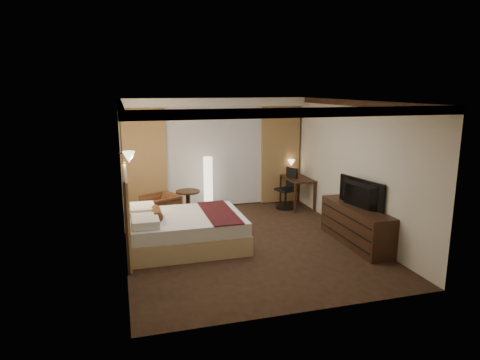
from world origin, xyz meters
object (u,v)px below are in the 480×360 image
object	(u,v)px
desk	(297,192)
office_chair	(286,188)
bed	(186,231)
side_table	(188,204)
armchair	(161,207)
floor_lamp	(208,185)
television	(357,189)
dresser	(356,225)

from	to	relation	value
desk	office_chair	xyz separation A→B (m)	(-0.32, -0.05, 0.13)
bed	side_table	size ratio (longest dim) A/B	3.44
armchair	bed	bearing A→B (deg)	-14.22
office_chair	floor_lamp	bearing A→B (deg)	156.37
bed	desk	bearing A→B (deg)	32.55
desk	television	distance (m)	2.81
side_table	television	world-z (taller)	television
side_table	office_chair	size ratio (longest dim) A/B	0.61
bed	floor_lamp	world-z (taller)	floor_lamp
side_table	bed	bearing A→B (deg)	-100.11
desk	television	world-z (taller)	television
bed	television	size ratio (longest dim) A/B	1.83
floor_lamp	side_table	bearing A→B (deg)	-157.09
armchair	side_table	xyz separation A→B (m)	(0.66, 0.31, -0.05)
office_chair	bed	bearing A→B (deg)	-163.27
dresser	armchair	bearing A→B (deg)	146.07
armchair	dresser	xyz separation A→B (m)	(3.45, -2.32, 0.01)
side_table	floor_lamp	size ratio (longest dim) A/B	0.45
armchair	office_chair	size ratio (longest dim) A/B	0.70
television	office_chair	bearing A→B (deg)	-4.13
bed	desk	world-z (taller)	desk
side_table	floor_lamp	xyz separation A→B (m)	(0.52, 0.22, 0.37)
office_chair	dresser	distance (m)	2.70
bed	office_chair	xyz separation A→B (m)	(2.76, 1.92, 0.20)
office_chair	side_table	bearing A→B (deg)	162.80
side_table	office_chair	distance (m)	2.44
bed	armchair	bearing A→B (deg)	101.50
side_table	office_chair	bearing A→B (deg)	0.84
office_chair	television	xyz separation A→B (m)	(0.34, -2.67, 0.56)
floor_lamp	television	bearing A→B (deg)	-51.83
side_table	desk	size ratio (longest dim) A/B	0.57
side_table	desk	distance (m)	2.75
bed	television	distance (m)	3.28
desk	dresser	bearing A→B (deg)	-88.95
floor_lamp	dresser	size ratio (longest dim) A/B	0.71
armchair	office_chair	xyz separation A→B (m)	(3.08, 0.34, 0.15)
bed	armchair	xyz separation A→B (m)	(-0.32, 1.57, 0.05)
bed	floor_lamp	xyz separation A→B (m)	(0.86, 2.10, 0.37)
desk	armchair	bearing A→B (deg)	-173.40
side_table	armchair	bearing A→B (deg)	-154.83
floor_lamp	dresser	world-z (taller)	floor_lamp
desk	floor_lamp	bearing A→B (deg)	176.49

